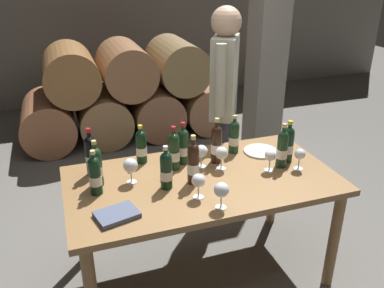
{
  "coord_description": "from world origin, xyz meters",
  "views": [
    {
      "loc": [
        -0.79,
        -2.1,
        2.03
      ],
      "look_at": [
        0.0,
        0.2,
        0.91
      ],
      "focal_mm": 37.98,
      "sensor_mm": 36.0,
      "label": 1
    }
  ],
  "objects": [
    {
      "name": "cellar_back_wall",
      "position": [
        0.0,
        4.2,
        1.4
      ],
      "size": [
        10.0,
        0.24,
        2.8
      ],
      "primitive_type": "cube",
      "color": "gray",
      "rests_on": "ground_plane"
    },
    {
      "name": "tasting_notebook",
      "position": [
        -0.58,
        -0.25,
        0.77
      ],
      "size": [
        0.25,
        0.21,
        0.03
      ],
      "primitive_type": "cube",
      "rotation": [
        0.0,
        0.0,
        0.25
      ],
      "color": "#4C5670",
      "rests_on": "dining_table"
    },
    {
      "name": "wine_bottle_3",
      "position": [
        -0.13,
        0.18,
        0.89
      ],
      "size": [
        0.07,
        0.07,
        0.3
      ],
      "color": "#19381E",
      "rests_on": "dining_table"
    },
    {
      "name": "sommelier_presenting",
      "position": [
        0.46,
        0.75,
        1.04
      ],
      "size": [
        0.32,
        0.43,
        1.72
      ],
      "color": "#383842",
      "rests_on": "ground_plane"
    },
    {
      "name": "wine_bottle_1",
      "position": [
        -0.07,
        -0.04,
        0.9
      ],
      "size": [
        0.07,
        0.07,
        0.32
      ],
      "color": "black",
      "rests_on": "dining_table"
    },
    {
      "name": "wine_glass_6",
      "position": [
        -0.43,
        0.09,
        0.87
      ],
      "size": [
        0.09,
        0.09,
        0.16
      ],
      "color": "white",
      "rests_on": "dining_table"
    },
    {
      "name": "barrel_stack",
      "position": [
        -0.0,
        2.6,
        0.53
      ],
      "size": [
        2.49,
        0.9,
        1.15
      ],
      "color": "#985F3F",
      "rests_on": "ground_plane"
    },
    {
      "name": "wine_glass_0",
      "position": [
        -0.02,
        -0.35,
        0.87
      ],
      "size": [
        0.09,
        0.09,
        0.16
      ],
      "color": "white",
      "rests_on": "dining_table"
    },
    {
      "name": "wine_bottle_0",
      "position": [
        -0.65,
        0.28,
        0.9
      ],
      "size": [
        0.07,
        0.07,
        0.32
      ],
      "color": "black",
      "rests_on": "dining_table"
    },
    {
      "name": "stone_pillar",
      "position": [
        1.3,
        1.6,
        1.3
      ],
      "size": [
        0.32,
        0.32,
        2.6
      ],
      "primitive_type": "cube",
      "color": "gray",
      "rests_on": "ground_plane"
    },
    {
      "name": "wine_glass_1",
      "position": [
        0.05,
        0.14,
        0.87
      ],
      "size": [
        0.08,
        0.08,
        0.16
      ],
      "color": "white",
      "rests_on": "dining_table"
    },
    {
      "name": "wine_glass_4",
      "position": [
        0.45,
        -0.05,
        0.87
      ],
      "size": [
        0.07,
        0.07,
        0.15
      ],
      "color": "white",
      "rests_on": "dining_table"
    },
    {
      "name": "wine_bottle_6",
      "position": [
        -0.05,
        0.24,
        0.89
      ],
      "size": [
        0.07,
        0.07,
        0.29
      ],
      "color": "#19381E",
      "rests_on": "dining_table"
    },
    {
      "name": "wine_bottle_8",
      "position": [
        0.55,
        -0.02,
        0.89
      ],
      "size": [
        0.07,
        0.07,
        0.31
      ],
      "color": "#19381E",
      "rests_on": "dining_table"
    },
    {
      "name": "ground_plane",
      "position": [
        0.0,
        0.0,
        0.0
      ],
      "size": [
        14.0,
        14.0,
        0.0
      ],
      "primitive_type": "plane",
      "color": "#66635E"
    },
    {
      "name": "wine_bottle_7",
      "position": [
        -0.63,
        0.13,
        0.89
      ],
      "size": [
        0.07,
        0.07,
        0.3
      ],
      "color": "#19381E",
      "rests_on": "dining_table"
    },
    {
      "name": "wine_glass_2",
      "position": [
        0.16,
        0.07,
        0.87
      ],
      "size": [
        0.09,
        0.09,
        0.16
      ],
      "color": "white",
      "rests_on": "dining_table"
    },
    {
      "name": "wine_bottle_4",
      "position": [
        0.17,
        0.18,
        0.9
      ],
      "size": [
        0.07,
        0.07,
        0.32
      ],
      "color": "black",
      "rests_on": "dining_table"
    },
    {
      "name": "wine_bottle_10",
      "position": [
        -0.65,
        0.03,
        0.88
      ],
      "size": [
        0.07,
        0.07,
        0.28
      ],
      "color": "black",
      "rests_on": "dining_table"
    },
    {
      "name": "wine_bottle_11",
      "position": [
        -0.25,
        -0.04,
        0.88
      ],
      "size": [
        0.07,
        0.07,
        0.28
      ],
      "color": "black",
      "rests_on": "dining_table"
    },
    {
      "name": "serving_plate",
      "position": [
        0.53,
        0.22,
        0.77
      ],
      "size": [
        0.24,
        0.24,
        0.01
      ],
      "primitive_type": "cylinder",
      "color": "white",
      "rests_on": "dining_table"
    },
    {
      "name": "wine_glass_5",
      "position": [
        0.64,
        -0.09,
        0.86
      ],
      "size": [
        0.07,
        0.07,
        0.15
      ],
      "color": "white",
      "rests_on": "dining_table"
    },
    {
      "name": "wine_glass_3",
      "position": [
        -0.1,
        -0.21,
        0.87
      ],
      "size": [
        0.08,
        0.08,
        0.15
      ],
      "color": "white",
      "rests_on": "dining_table"
    },
    {
      "name": "wine_bottle_5",
      "position": [
        0.63,
        0.04,
        0.89
      ],
      "size": [
        0.07,
        0.07,
        0.29
      ],
      "color": "black",
      "rests_on": "dining_table"
    },
    {
      "name": "dining_table",
      "position": [
        0.0,
        0.0,
        0.67
      ],
      "size": [
        1.7,
        0.9,
        0.76
      ],
      "color": "olive",
      "rests_on": "ground_plane"
    },
    {
      "name": "wine_bottle_2",
      "position": [
        0.34,
        0.28,
        0.88
      ],
      "size": [
        0.07,
        0.07,
        0.28
      ],
      "color": "#19381E",
      "rests_on": "dining_table"
    },
    {
      "name": "wine_bottle_9",
      "position": [
        -0.31,
        0.34,
        0.88
      ],
      "size": [
        0.07,
        0.07,
        0.27
      ],
      "color": "black",
      "rests_on": "dining_table"
    }
  ]
}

